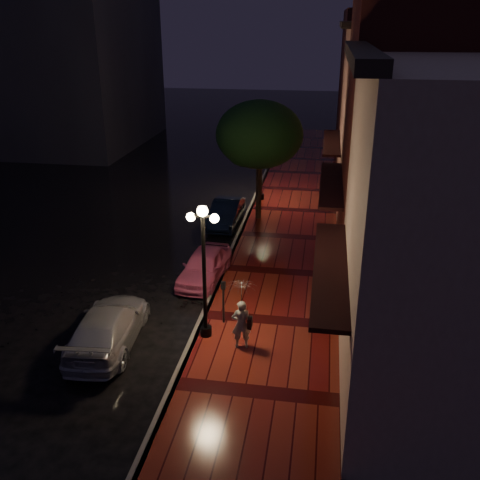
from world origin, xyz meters
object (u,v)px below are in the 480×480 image
Objects in this scene: woman_with_umbrella at (241,304)px; parking_meter at (223,298)px; streetlamp_far at (261,156)px; pink_car at (204,266)px; streetlamp_near at (204,265)px; silver_car at (108,327)px; navy_car at (226,213)px; street_tree at (260,137)px.

woman_with_umbrella is 1.49× the size of parking_meter.
streetlamp_far reaches higher than pink_car.
silver_car is (-2.90, -0.77, -1.96)m from streetlamp_near.
streetlamp_near is at bearing -169.83° from silver_car.
streetlamp_far is 14.54m from woman_with_umbrella.
silver_car is (-1.95, -4.83, 0.03)m from pink_car.
street_tree is at bearing 30.40° from navy_car.
parking_meter is (1.64, -9.29, 0.43)m from navy_car.
silver_car is at bearing -106.84° from pink_car.
street_tree reaches higher than navy_car.
streetlamp_near reaches higher than navy_car.
parking_meter is (3.31, 1.62, 0.41)m from silver_car.
navy_car is at bearing -150.58° from street_tree.
pink_car is at bearing -95.46° from streetlamp_far.
parking_meter is (0.41, -13.14, -1.55)m from streetlamp_far.
streetlamp_far is at bearing 89.72° from pink_car.
streetlamp_near is 1.15× the size of navy_car.
streetlamp_near is 1.00× the size of streetlamp_far.
woman_with_umbrella is (0.95, -11.44, -2.63)m from street_tree.
woman_with_umbrella is (4.11, 0.31, 0.97)m from silver_car.
streetlamp_near and streetlamp_far have the same top height.
streetlamp_far is 0.98× the size of silver_car.
silver_car is (-1.67, -10.92, 0.02)m from navy_car.
navy_car is at bearing 96.94° from streetlamp_near.
silver_car is 3.71m from parking_meter.
streetlamp_near reaches higher than silver_car.
streetlamp_near is 3.59m from silver_car.
navy_car is (-1.49, -0.84, -3.63)m from street_tree.
pink_car is 3.51m from parking_meter.
streetlamp_near is at bearing -71.66° from pink_car.
streetlamp_far is at bearing 90.00° from streetlamp_near.
pink_car is (-0.95, 4.06, -1.99)m from streetlamp_near.
street_tree is 3.91× the size of parking_meter.
silver_car is at bearing -8.42° from woman_with_umbrella.
street_tree is at bearing 100.69° from parking_meter.
silver_car is 4.24m from woman_with_umbrella.
streetlamp_far is 1.15× the size of navy_car.
streetlamp_far is 2.91× the size of parking_meter.
streetlamp_near is 4.62m from pink_car.
navy_car is (-0.29, 6.09, 0.01)m from pink_car.
streetlamp_far is 10.18m from pink_car.
streetlamp_near is 1.63m from woman_with_umbrella.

